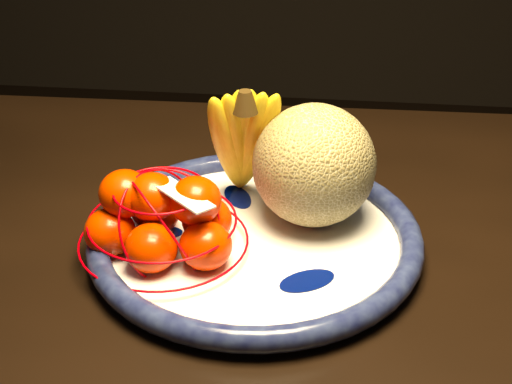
# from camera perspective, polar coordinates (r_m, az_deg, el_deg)

# --- Properties ---
(dining_table) EXTENTS (1.51, 0.92, 0.75)m
(dining_table) POSITION_cam_1_polar(r_m,az_deg,el_deg) (0.94, -13.04, -9.09)
(dining_table) COLOR black
(dining_table) RESTS_ON ground
(fruit_bowl) EXTENTS (0.38, 0.38, 0.03)m
(fruit_bowl) POSITION_cam_1_polar(r_m,az_deg,el_deg) (0.88, -0.07, -3.42)
(fruit_bowl) COLOR white
(fruit_bowl) RESTS_ON dining_table
(cantaloupe) EXTENTS (0.14, 0.14, 0.14)m
(cantaloupe) POSITION_cam_1_polar(r_m,az_deg,el_deg) (0.89, 4.25, 1.96)
(cantaloupe) COLOR olive
(cantaloupe) RESTS_ON fruit_bowl
(banana_bunch) EXTENTS (0.11, 0.11, 0.17)m
(banana_bunch) POSITION_cam_1_polar(r_m,az_deg,el_deg) (0.92, -1.00, 4.04)
(banana_bunch) COLOR yellow
(banana_bunch) RESTS_ON fruit_bowl
(mandarin_bag) EXTENTS (0.23, 0.23, 0.12)m
(mandarin_bag) POSITION_cam_1_polar(r_m,az_deg,el_deg) (0.85, -6.81, -2.01)
(mandarin_bag) COLOR #FF2E00
(mandarin_bag) RESTS_ON fruit_bowl
(price_tag) EXTENTS (0.07, 0.07, 0.01)m
(price_tag) POSITION_cam_1_polar(r_m,az_deg,el_deg) (0.81, -5.36, -0.21)
(price_tag) COLOR white
(price_tag) RESTS_ON mandarin_bag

